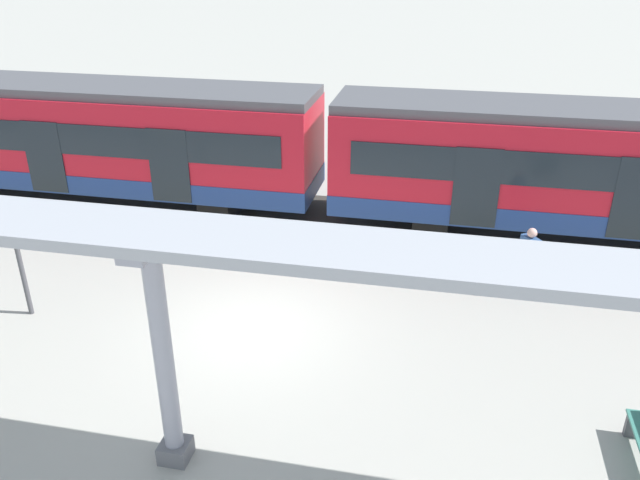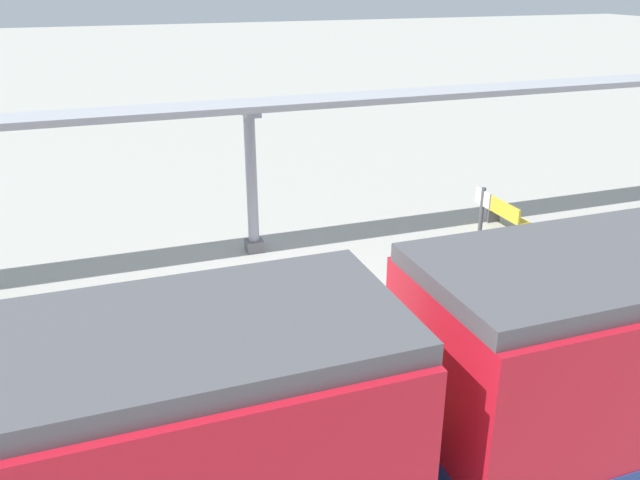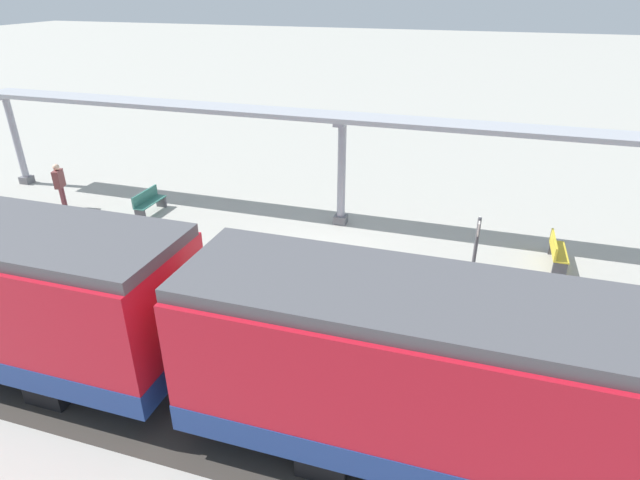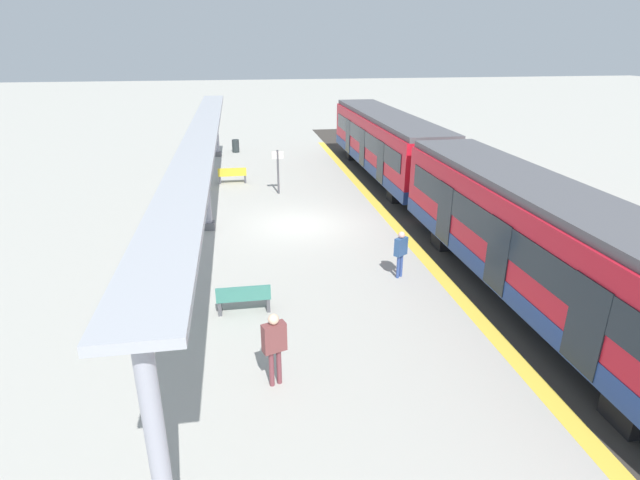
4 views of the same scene
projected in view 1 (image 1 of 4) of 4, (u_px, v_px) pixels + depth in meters
The scene contains 9 objects.
ground_plane at pixel (253, 327), 12.90m from camera, with size 176.00×176.00×0.00m, color #ACAAA0.
tactile_edge_strip at pixel (298, 244), 16.35m from camera, with size 0.46×35.95×0.01m, color yellow.
trackbed at pixel (313, 216), 17.96m from camera, with size 3.20×47.95×0.01m, color #38332D.
train_near_carriage at pixel (70, 139), 18.49m from camera, with size 2.65×14.65×3.48m.
train_far_carriage at pixel (627, 175), 15.70m from camera, with size 2.65×14.65×3.48m.
canopy_pillar_second at pixel (163, 357), 8.85m from camera, with size 1.10×0.44×3.70m.
canopy_beam at pixel (138, 232), 8.05m from camera, with size 1.20×28.93×0.16m, color #A8AAB2.
platform_info_sign at pixel (19, 257), 12.79m from camera, with size 0.56×0.10×2.20m.
passenger_waiting_near_edge at pixel (529, 253), 13.72m from camera, with size 0.49×0.43×1.57m.
Camera 1 is at (10.36, 3.55, 7.18)m, focal length 35.63 mm.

